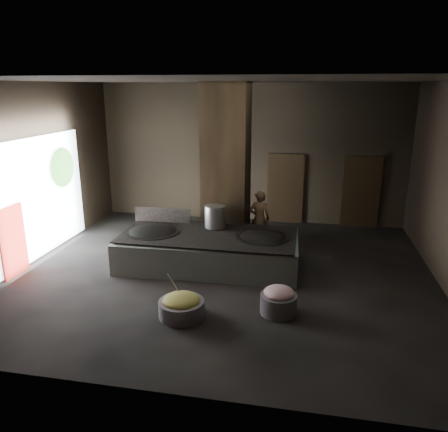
% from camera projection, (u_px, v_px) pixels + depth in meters
% --- Properties ---
extents(floor, '(10.00, 9.00, 0.10)m').
position_uv_depth(floor, '(224.00, 274.00, 10.72)').
color(floor, black).
rests_on(floor, ground).
extents(ceiling, '(10.00, 9.00, 0.10)m').
position_uv_depth(ceiling, '(224.00, 78.00, 9.41)').
color(ceiling, black).
rests_on(ceiling, back_wall).
extents(back_wall, '(10.00, 0.10, 4.50)m').
position_uv_depth(back_wall, '(250.00, 154.00, 14.35)').
color(back_wall, black).
rests_on(back_wall, ground).
extents(front_wall, '(10.00, 0.10, 4.50)m').
position_uv_depth(front_wall, '(158.00, 253.00, 5.78)').
color(front_wall, black).
rests_on(front_wall, ground).
extents(left_wall, '(0.10, 9.00, 4.50)m').
position_uv_depth(left_wall, '(27.00, 174.00, 10.99)').
color(left_wall, black).
rests_on(left_wall, ground).
extents(pillar, '(1.20, 1.20, 4.50)m').
position_uv_depth(pillar, '(226.00, 167.00, 11.91)').
color(pillar, black).
rests_on(pillar, ground).
extents(hearth_platform, '(4.50, 2.28, 0.77)m').
position_uv_depth(hearth_platform, '(209.00, 251.00, 11.03)').
color(hearth_platform, '#ADC0AE').
rests_on(hearth_platform, ground).
extents(platform_cap, '(4.33, 2.08, 0.03)m').
position_uv_depth(platform_cap, '(209.00, 235.00, 10.91)').
color(platform_cap, black).
rests_on(platform_cap, hearth_platform).
extents(wok_left, '(1.40, 1.40, 0.38)m').
position_uv_depth(wok_left, '(153.00, 234.00, 11.14)').
color(wok_left, black).
rests_on(wok_left, hearth_platform).
extents(wok_left_rim, '(1.42, 1.42, 0.05)m').
position_uv_depth(wok_left_rim, '(153.00, 232.00, 11.12)').
color(wok_left_rim, black).
rests_on(wok_left_rim, hearth_platform).
extents(wok_right, '(1.30, 1.30, 0.37)m').
position_uv_depth(wok_right, '(263.00, 240.00, 10.72)').
color(wok_right, black).
rests_on(wok_right, hearth_platform).
extents(wok_right_rim, '(1.33, 1.33, 0.05)m').
position_uv_depth(wok_right_rim, '(263.00, 237.00, 10.70)').
color(wok_right_rim, black).
rests_on(wok_right_rim, hearth_platform).
extents(stock_pot, '(0.54, 0.54, 0.58)m').
position_uv_depth(stock_pot, '(215.00, 217.00, 11.32)').
color(stock_pot, '#B7B8BF').
rests_on(stock_pot, hearth_platform).
extents(splash_guard, '(1.54, 0.12, 0.38)m').
position_uv_depth(splash_guard, '(163.00, 215.00, 11.81)').
color(splash_guard, black).
rests_on(splash_guard, hearth_platform).
extents(cook, '(0.64, 0.47, 1.61)m').
position_uv_depth(cook, '(259.00, 219.00, 12.23)').
color(cook, '#8D6A48').
rests_on(cook, ground).
extents(veg_basin, '(1.19, 1.19, 0.33)m').
position_uv_depth(veg_basin, '(182.00, 309.00, 8.60)').
color(veg_basin, slate).
rests_on(veg_basin, ground).
extents(veg_fill, '(0.74, 0.74, 0.23)m').
position_uv_depth(veg_fill, '(181.00, 300.00, 8.55)').
color(veg_fill, '#7B9C4B').
rests_on(veg_fill, veg_basin).
extents(ladle, '(0.29, 0.25, 0.64)m').
position_uv_depth(ladle, '(176.00, 287.00, 8.66)').
color(ladle, '#B7B8BF').
rests_on(ladle, veg_basin).
extents(meat_basin, '(0.79, 0.79, 0.40)m').
position_uv_depth(meat_basin, '(278.00, 304.00, 8.71)').
color(meat_basin, slate).
rests_on(meat_basin, ground).
extents(meat_fill, '(0.61, 0.61, 0.23)m').
position_uv_depth(meat_fill, '(279.00, 293.00, 8.64)').
color(meat_fill, '#B76D77').
rests_on(meat_fill, meat_basin).
extents(doorway_near, '(1.18, 0.08, 2.38)m').
position_uv_depth(doorway_near, '(285.00, 190.00, 14.36)').
color(doorway_near, black).
rests_on(doorway_near, ground).
extents(doorway_near_glow, '(0.80, 0.04, 1.90)m').
position_uv_depth(doorway_near_glow, '(288.00, 192.00, 14.35)').
color(doorway_near_glow, '#8C6647').
rests_on(doorway_near_glow, ground).
extents(doorway_far, '(1.18, 0.08, 2.38)m').
position_uv_depth(doorway_far, '(361.00, 193.00, 13.92)').
color(doorway_far, black).
rests_on(doorway_far, ground).
extents(doorway_far_glow, '(0.84, 0.04, 1.98)m').
position_uv_depth(doorway_far_glow, '(361.00, 193.00, 14.15)').
color(doorway_far_glow, '#8C6647').
rests_on(doorway_far_glow, ground).
extents(left_opening, '(0.04, 4.20, 3.10)m').
position_uv_depth(left_opening, '(39.00, 197.00, 11.35)').
color(left_opening, white).
rests_on(left_opening, ground).
extents(pavilion_sliver, '(0.05, 0.90, 1.70)m').
position_uv_depth(pavilion_sliver, '(13.00, 241.00, 10.32)').
color(pavilion_sliver, maroon).
rests_on(pavilion_sliver, ground).
extents(tree_silhouette, '(0.28, 1.10, 1.10)m').
position_uv_depth(tree_silhouette, '(63.00, 167.00, 12.19)').
color(tree_silhouette, '#194714').
rests_on(tree_silhouette, left_opening).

